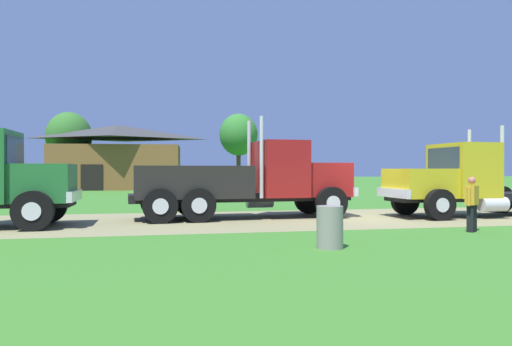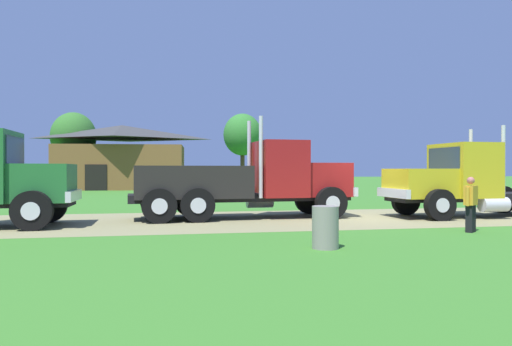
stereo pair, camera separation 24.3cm
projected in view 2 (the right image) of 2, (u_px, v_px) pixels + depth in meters
The scene contains 9 objects.
ground_plane at pixel (364, 218), 17.92m from camera, with size 200.00×200.00×0.00m, color #397926.
dirt_track at pixel (364, 217), 17.92m from camera, with size 120.00×6.89×0.01m, color #898458.
truck_foreground_white at pixel (246, 182), 17.77m from camera, with size 8.16×2.95×3.62m.
truck_near_left at pixel (463, 183), 18.20m from camera, with size 7.83×2.78×3.34m.
visitor_standing_near at pixel (471, 202), 13.70m from camera, with size 0.53×0.48×1.55m.
steel_barrel at pixel (325, 227), 10.86m from camera, with size 0.59×0.59×0.94m, color gray.
shed_building at pixel (122, 158), 44.33m from camera, with size 11.98×7.40×5.79m.
tree_left at pixel (74, 137), 45.52m from camera, with size 4.11×4.11×7.09m.
tree_mid at pixel (243, 135), 50.33m from camera, with size 3.92×3.92×7.52m.
Camera 2 is at (-7.32, -16.82, 1.75)m, focal length 34.41 mm.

